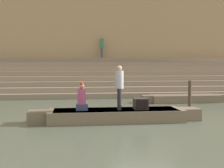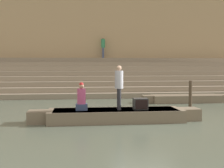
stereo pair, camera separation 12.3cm
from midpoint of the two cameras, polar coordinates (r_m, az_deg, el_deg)
name	(u,v)px [view 2 (the right image)]	position (r m, az deg, el deg)	size (l,w,h in m)	color
ground_plane	(143,120)	(12.46, 5.98, -6.52)	(120.00, 120.00, 0.00)	#566051
ghat_steps	(111,81)	(23.51, -0.12, 0.61)	(36.00, 5.77, 2.70)	gray
back_wall	(107,33)	(26.23, -0.79, 9.35)	(34.20, 1.28, 9.69)	tan
rowboat_main	(116,115)	(12.00, 0.97, -5.69)	(6.57, 1.56, 0.46)	#756651
person_standing	(119,84)	(11.77, 1.59, -0.05)	(0.32, 0.32, 1.67)	#28282D
person_rowing	(81,99)	(11.75, -5.31, -2.73)	(0.44, 0.35, 1.05)	#3D4C75
tv_set	(140,104)	(11.95, 5.51, -3.64)	(0.54, 0.43, 0.43)	#2D2D2D
moored_boat_shore	(186,98)	(18.53, 13.52, -2.56)	(5.07, 1.29, 0.43)	#756651
mooring_post	(190,94)	(16.41, 14.35, -1.79)	(0.17, 0.17, 1.35)	#473828
person_on_steps	(103,46)	(25.15, -1.50, 7.05)	(0.32, 0.32, 1.71)	#3D4C75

